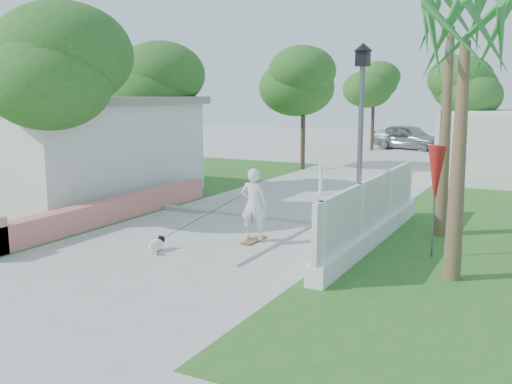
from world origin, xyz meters
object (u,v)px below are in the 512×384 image
Objects in this scene: patio_umbrella at (436,176)px; skateboarder at (214,214)px; street_lamp at (361,133)px; dog at (157,244)px; parked_car at (409,137)px; bollard at (321,179)px.

skateboarder is at bearing -162.76° from patio_umbrella.
dog is (-3.26, -3.43, -2.23)m from street_lamp.
patio_umbrella is at bearing -173.92° from skateboarder.
skateboarder is 0.43× the size of parked_car.
patio_umbrella is 4.25× the size of dog.
parked_car is at bearing 99.97° from street_lamp.
patio_umbrella reaches higher than skateboarder.
dog is at bearing -133.54° from street_lamp.
street_lamp is 0.99× the size of parked_car.
street_lamp reaches higher than bollard.
skateboarder is (-4.41, -1.37, -0.95)m from patio_umbrella.
bollard is 7.25m from patio_umbrella.
patio_umbrella is 23.34m from parked_car.
bollard is 7.96m from dog.
skateboarder is at bearing 51.63° from dog.
street_lamp is 22.01m from parked_car.
skateboarder is at bearing -136.64° from street_lamp.
street_lamp is 1.93× the size of patio_umbrella.
skateboarder is (0.19, -6.87, 0.15)m from bollard.
patio_umbrella reaches higher than dog.
bollard reaches higher than dog.
patio_umbrella is 0.51× the size of parked_car.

